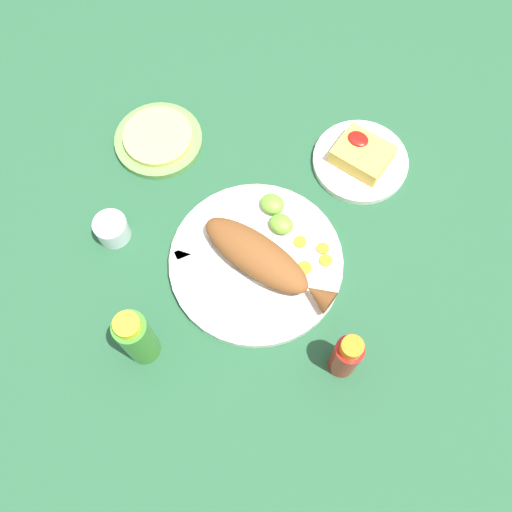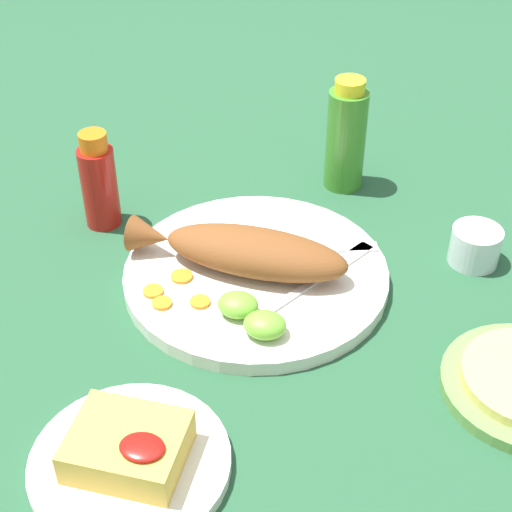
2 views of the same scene
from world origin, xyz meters
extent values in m
plane|color=#235133|center=(0.00, 0.00, 0.00)|extent=(4.00, 4.00, 0.00)
cylinder|color=white|center=(0.00, 0.00, 0.01)|extent=(0.32, 0.32, 0.02)
ellipsoid|color=brown|center=(0.00, 0.00, 0.04)|extent=(0.23, 0.09, 0.05)
cone|color=brown|center=(-0.13, 0.00, 0.04)|extent=(0.05, 0.05, 0.05)
cube|color=silver|center=(0.02, 0.04, 0.02)|extent=(0.11, 0.04, 0.00)
cube|color=silver|center=(0.10, 0.07, 0.02)|extent=(0.07, 0.04, 0.00)
cube|color=silver|center=(0.06, -0.03, 0.02)|extent=(0.07, 0.10, 0.00)
cube|color=silver|center=(0.11, 0.05, 0.02)|extent=(0.05, 0.07, 0.00)
cylinder|color=orange|center=(-0.11, -0.07, 0.02)|extent=(0.02, 0.02, 0.00)
cylinder|color=orange|center=(-0.08, -0.04, 0.02)|extent=(0.03, 0.03, 0.00)
cylinder|color=orange|center=(-0.09, -0.09, 0.02)|extent=(0.02, 0.02, 0.00)
cylinder|color=orange|center=(-0.05, -0.08, 0.02)|extent=(0.02, 0.02, 0.00)
ellipsoid|color=#6BB233|center=(0.00, -0.08, 0.03)|extent=(0.05, 0.04, 0.03)
ellipsoid|color=#6BB233|center=(0.04, -0.11, 0.03)|extent=(0.05, 0.04, 0.03)
cylinder|color=#B21914|center=(-0.23, 0.07, 0.06)|extent=(0.05, 0.05, 0.11)
cylinder|color=orange|center=(-0.23, 0.07, 0.12)|extent=(0.04, 0.04, 0.02)
cylinder|color=#3D8428|center=(0.07, 0.24, 0.07)|extent=(0.06, 0.06, 0.14)
cylinder|color=yellow|center=(0.07, 0.24, 0.15)|extent=(0.04, 0.04, 0.02)
cylinder|color=silver|center=(0.26, 0.10, 0.02)|extent=(0.06, 0.06, 0.05)
cylinder|color=white|center=(0.26, 0.10, 0.01)|extent=(0.05, 0.05, 0.02)
cylinder|color=white|center=(-0.05, -0.30, 0.01)|extent=(0.19, 0.19, 0.01)
cube|color=gold|center=(-0.05, -0.30, 0.03)|extent=(0.10, 0.09, 0.04)
ellipsoid|color=#AD140F|center=(-0.03, -0.31, 0.05)|extent=(0.04, 0.03, 0.01)
cylinder|color=#6B9E4C|center=(0.32, -0.11, 0.01)|extent=(0.18, 0.18, 0.01)
cylinder|color=#E0C666|center=(0.32, -0.11, 0.02)|extent=(0.14, 0.14, 0.01)
camera|label=1|loc=(-0.23, 0.33, 0.99)|focal=40.00mm
camera|label=2|loc=(0.18, -0.72, 0.61)|focal=55.00mm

